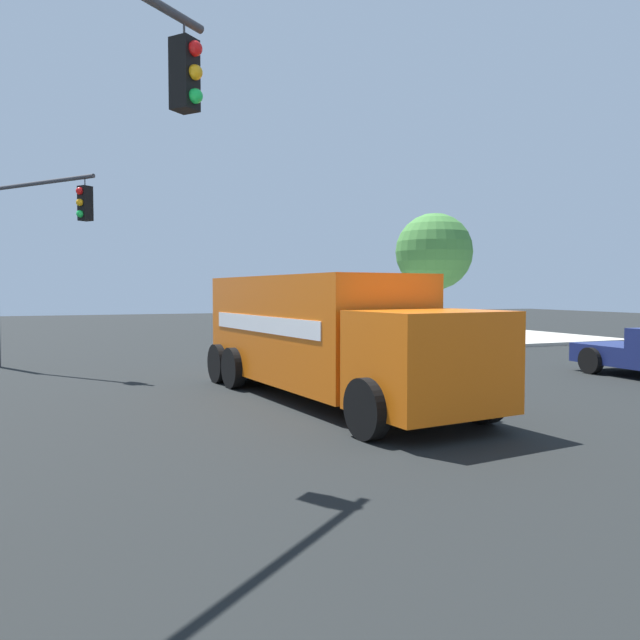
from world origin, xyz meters
The scene contains 8 objects.
ground_plane centered at (0.00, 0.00, 0.00)m, with size 100.00×100.00×0.00m, color black.
sidewalk_corner_near centered at (-12.50, -12.50, 0.07)m, with size 11.34×11.34×0.14m, color #B2ADA0.
delivery_truck centered at (0.72, 1.26, 1.43)m, with size 3.63×8.72×2.71m.
traffic_light_primary centered at (7.07, -6.72, 3.82)m, with size 2.92×3.69×5.76m.
traffic_light_secondary centered at (6.48, 6.89, 4.17)m, with size 3.55×2.98×6.11m.
pedestrian_near_corner centered at (-11.65, -13.58, 1.09)m, with size 0.43×0.38×1.67m.
picket_fence_run centered at (-12.50, -17.92, 0.62)m, with size 5.32×0.05×0.95m.
shade_tree_near centered at (-12.91, -15.44, 4.51)m, with size 4.24×4.24×6.51m.
Camera 1 is at (5.96, 13.60, 2.39)m, focal length 34.47 mm.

